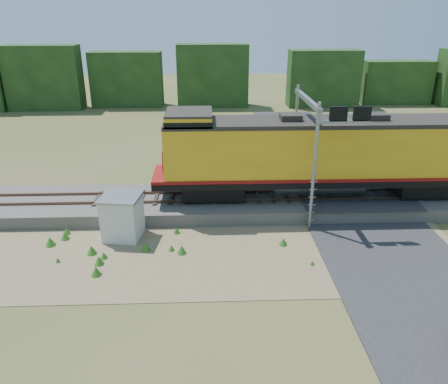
{
  "coord_description": "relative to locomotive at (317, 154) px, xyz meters",
  "views": [
    {
      "loc": [
        -2.17,
        -18.93,
        11.52
      ],
      "look_at": [
        -1.32,
        3.0,
        2.4
      ],
      "focal_mm": 35.0,
      "sensor_mm": 36.0,
      "label": 1
    }
  ],
  "objects": [
    {
      "name": "road",
      "position": [
        2.57,
        -5.26,
        -3.47
      ],
      "size": [
        7.0,
        66.0,
        0.86
      ],
      "color": "#38383A",
      "rests_on": "ground"
    },
    {
      "name": "rails",
      "position": [
        -4.43,
        -0.0,
        -2.67
      ],
      "size": [
        70.0,
        1.54,
        0.16
      ],
      "color": "brown",
      "rests_on": "ballast"
    },
    {
      "name": "ballast",
      "position": [
        -4.43,
        -0.0,
        -3.15
      ],
      "size": [
        70.0,
        5.0,
        0.8
      ],
      "primitive_type": "cube",
      "color": "slate",
      "rests_on": "ground"
    },
    {
      "name": "weed_clumps",
      "position": [
        -7.93,
        -5.9,
        -3.55
      ],
      "size": [
        15.0,
        6.2,
        0.56
      ],
      "primitive_type": null,
      "color": "#336E1F",
      "rests_on": "ground"
    },
    {
      "name": "shed",
      "position": [
        -11.27,
        -3.46,
        -2.31
      ],
      "size": [
        2.35,
        2.35,
        2.46
      ],
      "rotation": [
        0.0,
        0.0,
        -0.14
      ],
      "color": "silver",
      "rests_on": "ground"
    },
    {
      "name": "signal_gantry",
      "position": [
        -0.46,
        -0.67,
        1.85
      ],
      "size": [
        2.86,
        6.2,
        7.22
      ],
      "color": "gray",
      "rests_on": "ground"
    },
    {
      "name": "locomotive",
      "position": [
        0.0,
        0.0,
        0.0
      ],
      "size": [
        20.38,
        3.11,
        5.26
      ],
      "color": "black",
      "rests_on": "rails"
    },
    {
      "name": "dirt_shoulder",
      "position": [
        -6.43,
        -5.5,
        -3.54
      ],
      "size": [
        26.0,
        8.0,
        0.03
      ],
      "primitive_type": "cube",
      "color": "#8C7754",
      "rests_on": "ground"
    },
    {
      "name": "tree_line_north",
      "position": [
        -4.43,
        32.0,
        -0.48
      ],
      "size": [
        130.0,
        3.0,
        6.5
      ],
      "color": "#1B3312",
      "rests_on": "ground"
    },
    {
      "name": "ground",
      "position": [
        -4.43,
        -6.0,
        -3.55
      ],
      "size": [
        140.0,
        140.0,
        0.0
      ],
      "primitive_type": "plane",
      "color": "#475123",
      "rests_on": "ground"
    }
  ]
}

